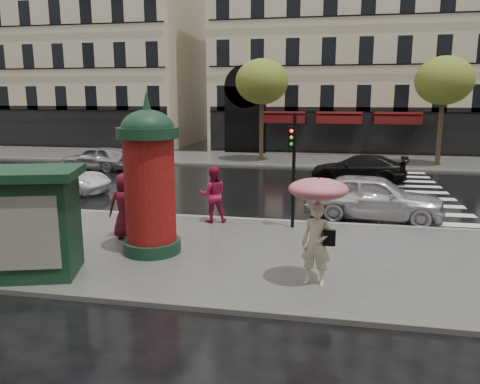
% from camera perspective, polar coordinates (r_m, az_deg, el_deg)
% --- Properties ---
extents(ground, '(160.00, 160.00, 0.00)m').
position_cam_1_polar(ground, '(13.41, -0.38, -7.06)').
color(ground, black).
rests_on(ground, ground).
extents(near_sidewalk, '(90.00, 7.00, 0.12)m').
position_cam_1_polar(near_sidewalk, '(12.92, -0.82, -7.50)').
color(near_sidewalk, '#474744').
rests_on(near_sidewalk, ground).
extents(far_sidewalk, '(90.00, 6.00, 0.12)m').
position_cam_1_polar(far_sidewalk, '(31.83, 6.42, 3.91)').
color(far_sidewalk, '#474744').
rests_on(far_sidewalk, ground).
extents(near_kerb, '(90.00, 0.25, 0.14)m').
position_cam_1_polar(near_kerb, '(16.21, 1.72, -3.49)').
color(near_kerb, slate).
rests_on(near_kerb, ground).
extents(far_kerb, '(90.00, 0.25, 0.14)m').
position_cam_1_polar(far_kerb, '(28.87, 5.93, 3.15)').
color(far_kerb, slate).
rests_on(far_kerb, ground).
extents(zebra_crossing, '(3.60, 11.75, 0.01)m').
position_cam_1_polar(zebra_crossing, '(22.73, 19.64, 0.06)').
color(zebra_crossing, silver).
rests_on(zebra_crossing, ground).
extents(bldg_far_corner, '(26.00, 14.00, 22.90)m').
position_cam_1_polar(bldg_far_corner, '(43.16, 16.60, 20.53)').
color(bldg_far_corner, '#B7A88C').
rests_on(bldg_far_corner, ground).
extents(bldg_far_left, '(24.00, 14.00, 22.90)m').
position_cam_1_polar(bldg_far_left, '(49.52, -19.91, 19.12)').
color(bldg_far_left, '#B7A88C').
rests_on(bldg_far_left, ground).
extents(tree_far_left, '(3.40, 3.40, 6.64)m').
position_cam_1_polar(tree_far_left, '(30.79, 2.67, 13.24)').
color(tree_far_left, '#38281C').
rests_on(tree_far_left, ground).
extents(tree_far_right, '(3.40, 3.40, 6.64)m').
position_cam_1_polar(tree_far_right, '(31.14, 23.63, 12.29)').
color(tree_far_right, '#38281C').
rests_on(tree_far_right, ground).
extents(woman_umbrella, '(1.30, 1.30, 2.50)m').
position_cam_1_polar(woman_umbrella, '(10.42, 9.44, -2.56)').
color(woman_umbrella, beige).
rests_on(woman_umbrella, near_sidewalk).
extents(woman_red, '(1.10, 0.97, 1.88)m').
position_cam_1_polar(woman_red, '(15.67, -3.34, -0.30)').
color(woman_red, '#9F133E').
rests_on(woman_red, near_sidewalk).
extents(man_burgundy, '(1.14, 0.99, 1.96)m').
position_cam_1_polar(man_burgundy, '(14.31, -13.83, -1.62)').
color(man_burgundy, '#4E0F1B').
rests_on(man_burgundy, near_sidewalk).
extents(morris_column, '(1.61, 1.61, 4.33)m').
position_cam_1_polar(morris_column, '(12.61, -10.98, 1.82)').
color(morris_column, '#12301E').
rests_on(morris_column, near_sidewalk).
extents(traffic_light, '(0.26, 0.36, 3.66)m').
position_cam_1_polar(traffic_light, '(14.80, 6.50, 3.95)').
color(traffic_light, black).
rests_on(traffic_light, near_sidewalk).
extents(newsstand, '(2.55, 2.33, 2.54)m').
position_cam_1_polar(newsstand, '(11.95, -23.70, -3.26)').
color(newsstand, '#12301E').
rests_on(newsstand, near_sidewalk).
extents(car_silver, '(4.92, 2.36, 1.62)m').
position_cam_1_polar(car_silver, '(17.11, 15.95, -0.57)').
color(car_silver, silver).
rests_on(car_silver, ground).
extents(car_white, '(4.76, 2.20, 1.32)m').
position_cam_1_polar(car_white, '(22.45, -21.37, 1.51)').
color(car_white, white).
rests_on(car_white, ground).
extents(car_black, '(4.89, 2.39, 1.37)m').
position_cam_1_polar(car_black, '(24.50, 14.25, 2.80)').
color(car_black, black).
rests_on(car_black, ground).
extents(car_far_silver, '(4.42, 2.20, 1.45)m').
position_cam_1_polar(car_far_silver, '(28.81, -17.03, 4.00)').
color(car_far_silver, '#9C9BA0').
rests_on(car_far_silver, ground).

